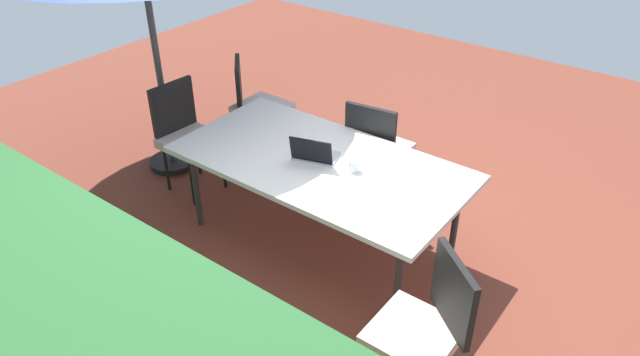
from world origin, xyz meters
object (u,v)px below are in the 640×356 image
at_px(chair_southeast, 256,103).
at_px(laptop, 314,154).
at_px(chair_south, 376,147).
at_px(chair_northwest, 425,325).
at_px(chair_east, 186,133).
at_px(cup, 354,166).
at_px(dining_table, 320,166).

bearing_deg(chair_southeast, laptop, -163.98).
relative_size(chair_south, chair_northwest, 1.00).
distance_m(chair_south, chair_east, 1.67).
bearing_deg(chair_south, chair_east, 20.76).
bearing_deg(chair_northwest, laptop, -171.00).
bearing_deg(chair_southeast, cup, -157.39).
bearing_deg(chair_southeast, chair_east, 131.04).
relative_size(chair_east, chair_southeast, 1.00).
distance_m(dining_table, chair_southeast, 1.56).
distance_m(chair_northwest, laptop, 1.59).
distance_m(chair_east, cup, 1.73).
bearing_deg(dining_table, cup, -173.01).
relative_size(dining_table, chair_southeast, 2.23).
xyz_separation_m(dining_table, chair_southeast, (1.35, -0.77, -0.17)).
relative_size(chair_northwest, chair_east, 1.00).
height_order(chair_south, chair_east, same).
relative_size(chair_southeast, cup, 11.36).
bearing_deg(chair_east, dining_table, -84.41).
bearing_deg(cup, chair_south, -70.75).
bearing_deg(chair_east, chair_northwest, -101.24).
bearing_deg(cup, chair_northwest, 141.82).
xyz_separation_m(chair_south, chair_northwest, (-1.29, 1.54, 0.00)).
distance_m(chair_northwest, chair_southeast, 3.09).
height_order(chair_east, chair_southeast, same).
relative_size(chair_southeast, laptop, 2.59).
bearing_deg(chair_northwest, cup, -179.67).
distance_m(chair_south, cup, 0.80).
xyz_separation_m(chair_southeast, cup, (-1.63, 0.73, 0.26)).
height_order(chair_south, laptop, same).
height_order(chair_east, laptop, same).
bearing_deg(chair_south, laptop, 77.03).
distance_m(dining_table, chair_east, 1.45).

